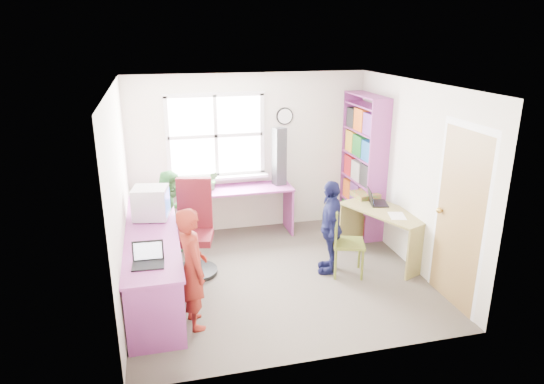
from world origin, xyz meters
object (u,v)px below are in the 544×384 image
at_px(right_desk, 385,224).
at_px(person_red, 192,268).
at_px(bookshelf, 363,168).
at_px(cd_tower, 279,157).
at_px(laptop_left, 148,259).
at_px(potted_plant, 212,181).
at_px(person_navy, 331,227).
at_px(laptop_right, 375,201).
at_px(crt_monitor, 151,203).
at_px(person_green, 173,215).
at_px(swivel_chair, 195,233).
at_px(l_desk, 171,265).
at_px(wooden_chair, 343,239).

height_order(right_desk, person_red, person_red).
distance_m(bookshelf, cd_tower, 1.28).
xyz_separation_m(laptop_left, person_red, (0.43, -0.03, -0.14)).
bearing_deg(laptop_left, potted_plant, 70.36).
height_order(potted_plant, person_navy, person_navy).
relative_size(laptop_right, cd_tower, 0.42).
xyz_separation_m(right_desk, crt_monitor, (-3.03, 0.31, 0.44)).
height_order(crt_monitor, laptop_right, crt_monitor).
height_order(crt_monitor, cd_tower, cd_tower).
relative_size(laptop_right, person_green, 0.29).
bearing_deg(person_red, laptop_right, -74.88).
bearing_deg(person_navy, laptop_right, 137.01).
bearing_deg(person_red, swivel_chair, -16.08).
distance_m(swivel_chair, crt_monitor, 0.67).
bearing_deg(person_red, cd_tower, -43.73).
bearing_deg(l_desk, cd_tower, 45.45).
xyz_separation_m(l_desk, wooden_chair, (2.14, 0.16, 0.03)).
bearing_deg(wooden_chair, potted_plant, 149.93).
bearing_deg(person_green, swivel_chair, -124.61).
distance_m(laptop_right, cd_tower, 1.58).
bearing_deg(potted_plant, person_navy, -47.78).
relative_size(l_desk, bookshelf, 1.40).
bearing_deg(cd_tower, bookshelf, -28.05).
relative_size(l_desk, right_desk, 2.19).
relative_size(l_desk, person_green, 2.39).
height_order(cd_tower, potted_plant, cd_tower).
relative_size(right_desk, person_green, 1.09).
bearing_deg(laptop_right, crt_monitor, 103.10).
distance_m(crt_monitor, person_red, 1.37).
relative_size(potted_plant, person_red, 0.21).
height_order(right_desk, potted_plant, potted_plant).
relative_size(bookshelf, potted_plant, 7.65).
xyz_separation_m(right_desk, person_green, (-2.77, 0.74, 0.11)).
xyz_separation_m(right_desk, bookshelf, (0.11, 1.04, 0.49)).
height_order(wooden_chair, laptop_left, laptop_left).
height_order(l_desk, laptop_right, laptop_right).
distance_m(bookshelf, swivel_chair, 2.78).
distance_m(person_green, person_navy, 2.12).
height_order(bookshelf, swivel_chair, bookshelf).
relative_size(wooden_chair, potted_plant, 3.25).
bearing_deg(person_navy, wooden_chair, 68.07).
xyz_separation_m(right_desk, person_navy, (-0.84, -0.16, 0.10)).
bearing_deg(person_navy, swivel_chair, -84.62).
bearing_deg(laptop_left, cd_tower, 52.20).
distance_m(swivel_chair, wooden_chair, 1.89).
bearing_deg(right_desk, person_red, 177.13).
distance_m(l_desk, laptop_left, 0.65).
xyz_separation_m(laptop_left, potted_plant, (0.93, 2.22, 0.09)).
distance_m(l_desk, cd_tower, 2.56).
bearing_deg(swivel_chair, right_desk, 6.97).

